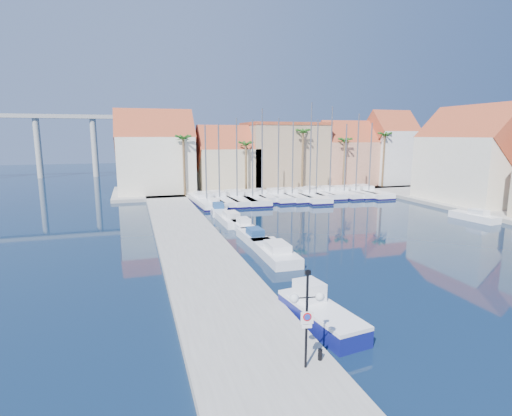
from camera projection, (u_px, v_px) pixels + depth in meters
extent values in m
plane|color=black|center=(367.00, 293.00, 25.18)|extent=(260.00, 260.00, 0.00)
cube|color=gray|center=(193.00, 245.00, 35.19)|extent=(6.00, 77.00, 0.50)
cube|color=gray|center=(269.00, 188.00, 73.14)|extent=(54.00, 16.00, 0.50)
cylinder|color=black|center=(307.00, 320.00, 15.86)|extent=(0.10, 0.10, 4.15)
cylinder|color=black|center=(301.00, 298.00, 15.65)|extent=(0.52, 0.13, 0.05)
cylinder|color=black|center=(313.00, 297.00, 15.73)|extent=(0.52, 0.13, 0.05)
sphere|color=white|center=(294.00, 298.00, 15.61)|extent=(0.37, 0.37, 0.37)
sphere|color=white|center=(320.00, 297.00, 15.77)|extent=(0.37, 0.37, 0.37)
cube|color=black|center=(308.00, 272.00, 15.50)|extent=(0.24, 0.16, 0.17)
cube|color=white|center=(307.00, 318.00, 15.78)|extent=(0.52, 0.10, 0.52)
cylinder|color=red|center=(307.00, 317.00, 15.74)|extent=(0.35, 0.07, 0.35)
cylinder|color=#1933A5|center=(307.00, 317.00, 15.73)|extent=(0.25, 0.05, 0.25)
cube|color=white|center=(307.00, 326.00, 15.84)|extent=(0.41, 0.09, 0.15)
cylinder|color=black|center=(320.00, 355.00, 16.72)|extent=(0.19, 0.19, 0.48)
cube|color=navy|center=(321.00, 318.00, 20.73)|extent=(2.70, 6.01, 0.87)
cube|color=white|center=(321.00, 308.00, 20.64)|extent=(2.70, 6.01, 0.19)
cube|color=white|center=(309.00, 291.00, 21.57)|extent=(1.46, 1.70, 1.06)
cube|color=white|center=(274.00, 252.00, 32.45)|extent=(2.34, 7.06, 0.80)
cube|color=white|center=(277.00, 246.00, 31.66)|extent=(1.61, 2.48, 0.60)
cube|color=white|center=(253.00, 238.00, 37.13)|extent=(1.88, 5.53, 0.80)
cube|color=navy|center=(255.00, 232.00, 36.49)|extent=(1.27, 1.95, 0.60)
cube|color=white|center=(242.00, 226.00, 41.71)|extent=(1.62, 5.02, 0.80)
cube|color=white|center=(244.00, 221.00, 41.12)|extent=(1.13, 1.76, 0.60)
cube|color=white|center=(230.00, 220.00, 45.03)|extent=(2.18, 6.60, 0.80)
cube|color=white|center=(231.00, 215.00, 44.29)|extent=(1.50, 2.32, 0.60)
cube|color=white|center=(218.00, 210.00, 50.86)|extent=(2.35, 5.86, 0.80)
cube|color=navy|center=(218.00, 205.00, 50.19)|extent=(1.46, 2.11, 0.60)
cube|color=white|center=(213.00, 205.00, 54.20)|extent=(1.95, 5.18, 0.80)
cube|color=white|center=(214.00, 201.00, 53.61)|extent=(1.25, 1.85, 0.60)
cube|color=white|center=(474.00, 217.00, 46.43)|extent=(2.51, 5.73, 0.80)
cube|color=white|center=(479.00, 212.00, 45.81)|extent=(1.49, 2.09, 0.60)
cube|color=white|center=(206.00, 201.00, 56.85)|extent=(3.68, 11.88, 1.00)
cube|color=#0F0B3A|center=(206.00, 203.00, 56.90)|extent=(3.74, 11.95, 0.28)
cube|color=white|center=(204.00, 195.00, 57.78)|extent=(2.32, 3.63, 0.60)
cylinder|color=slate|center=(206.00, 162.00, 55.30)|extent=(0.20, 0.20, 10.13)
cube|color=white|center=(219.00, 200.00, 58.15)|extent=(3.75, 11.66, 1.00)
cube|color=#0F0B3A|center=(219.00, 202.00, 58.21)|extent=(3.82, 11.72, 0.28)
cube|color=white|center=(216.00, 193.00, 59.06)|extent=(2.32, 3.58, 0.60)
cylinder|color=slate|center=(219.00, 161.00, 56.60)|extent=(0.20, 0.20, 10.30)
cube|color=white|center=(236.00, 199.00, 58.93)|extent=(3.42, 11.96, 1.00)
cube|color=#0F0B3A|center=(236.00, 201.00, 58.99)|extent=(3.48, 12.02, 0.28)
cube|color=white|center=(234.00, 192.00, 59.89)|extent=(2.26, 3.62, 0.60)
cylinder|color=slate|center=(237.00, 158.00, 57.28)|extent=(0.20, 0.20, 11.18)
cube|color=white|center=(252.00, 199.00, 59.11)|extent=(3.24, 11.36, 1.00)
cube|color=#0F0B3A|center=(252.00, 201.00, 59.17)|extent=(3.30, 11.43, 0.28)
cube|color=white|center=(250.00, 192.00, 60.03)|extent=(2.15, 3.44, 0.60)
cylinder|color=slate|center=(253.00, 158.00, 57.49)|extent=(0.20, 0.20, 10.97)
cube|color=white|center=(261.00, 197.00, 60.69)|extent=(2.87, 8.54, 1.00)
cube|color=#0F0B3A|center=(261.00, 199.00, 60.74)|extent=(2.93, 8.60, 0.28)
cube|color=white|center=(259.00, 191.00, 61.31)|extent=(1.73, 2.63, 0.60)
cylinder|color=slate|center=(262.00, 152.00, 59.08)|extent=(0.20, 0.20, 12.62)
cube|color=white|center=(277.00, 197.00, 61.05)|extent=(2.64, 9.84, 1.00)
cube|color=#0F0B3A|center=(277.00, 199.00, 61.11)|extent=(2.70, 9.91, 0.28)
cube|color=white|center=(275.00, 191.00, 61.83)|extent=(1.81, 2.96, 0.60)
cylinder|color=slate|center=(278.00, 157.00, 59.48)|extent=(0.20, 0.20, 11.24)
cube|color=white|center=(291.00, 196.00, 61.55)|extent=(2.96, 10.40, 1.00)
cube|color=#0F0B3A|center=(291.00, 198.00, 61.61)|extent=(3.03, 10.46, 0.28)
cube|color=white|center=(288.00, 190.00, 62.37)|extent=(1.96, 3.15, 0.60)
cylinder|color=slate|center=(293.00, 158.00, 60.01)|extent=(0.20, 0.20, 10.79)
cube|color=white|center=(308.00, 196.00, 61.50)|extent=(3.86, 12.08, 1.00)
cube|color=#0F0B3A|center=(308.00, 198.00, 61.56)|extent=(3.92, 12.15, 0.28)
cube|color=white|center=(306.00, 190.00, 62.49)|extent=(2.39, 3.71, 0.60)
cylinder|color=slate|center=(311.00, 149.00, 59.62)|extent=(0.20, 0.20, 13.53)
cube|color=white|center=(315.00, 194.00, 63.48)|extent=(2.68, 9.21, 1.00)
cube|color=#0F0B3A|center=(315.00, 196.00, 63.54)|extent=(2.75, 9.27, 0.28)
cube|color=white|center=(312.00, 189.00, 64.18)|extent=(1.75, 2.80, 0.60)
cylinder|color=slate|center=(317.00, 156.00, 61.96)|extent=(0.20, 0.20, 11.14)
cube|color=white|center=(328.00, 194.00, 64.09)|extent=(2.95, 9.28, 1.00)
cube|color=#0F0B3A|center=(328.00, 196.00, 64.15)|extent=(3.01, 9.34, 0.28)
cube|color=white|center=(326.00, 188.00, 64.82)|extent=(1.83, 2.84, 0.60)
cylinder|color=slate|center=(331.00, 150.00, 62.38)|extent=(0.20, 0.20, 13.09)
cube|color=white|center=(342.00, 194.00, 64.32)|extent=(2.98, 9.27, 1.00)
cube|color=#0F0B3A|center=(342.00, 196.00, 64.37)|extent=(3.05, 9.33, 0.28)
cube|color=white|center=(340.00, 188.00, 65.01)|extent=(1.84, 2.84, 0.60)
cylinder|color=slate|center=(346.00, 158.00, 62.86)|extent=(0.20, 0.20, 10.49)
cube|color=white|center=(354.00, 193.00, 64.91)|extent=(3.09, 9.57, 1.00)
cube|color=#0F0B3A|center=(354.00, 195.00, 64.97)|extent=(3.15, 9.63, 0.28)
cube|color=white|center=(351.00, 187.00, 65.63)|extent=(1.90, 2.94, 0.60)
cylinder|color=slate|center=(357.00, 153.00, 63.30)|extent=(0.20, 0.20, 12.08)
cube|color=white|center=(367.00, 192.00, 65.57)|extent=(3.34, 11.67, 1.00)
cube|color=#0F0B3A|center=(367.00, 194.00, 65.63)|extent=(3.40, 11.73, 0.28)
cube|color=white|center=(363.00, 187.00, 66.52)|extent=(2.21, 3.53, 0.60)
cylinder|color=slate|center=(370.00, 157.00, 63.97)|extent=(0.20, 0.20, 10.71)
cube|color=#EBE2C5|center=(156.00, 165.00, 65.51)|extent=(12.00, 9.00, 9.00)
cube|color=#91391F|center=(154.00, 137.00, 64.70)|extent=(12.30, 9.00, 9.00)
cube|color=#C8B48D|center=(227.00, 169.00, 69.19)|extent=(10.00, 8.00, 7.00)
cube|color=#91391F|center=(227.00, 149.00, 68.56)|extent=(10.30, 8.00, 8.00)
cube|color=tan|center=(284.00, 156.00, 72.98)|extent=(14.00, 10.00, 11.00)
cube|color=#91391F|center=(285.00, 124.00, 71.94)|extent=(14.20, 10.20, 0.50)
cube|color=tan|center=(345.00, 163.00, 75.81)|extent=(10.00, 8.00, 8.00)
cube|color=#91391F|center=(346.00, 142.00, 75.09)|extent=(10.30, 8.00, 8.00)
cube|color=white|center=(389.00, 158.00, 77.32)|extent=(8.00, 8.00, 10.00)
cube|color=#91391F|center=(391.00, 131.00, 76.42)|extent=(8.30, 8.00, 8.00)
cube|color=#EBE2C5|center=(472.00, 170.00, 56.16)|extent=(9.00, 14.00, 9.00)
cube|color=#91391F|center=(475.00, 137.00, 55.35)|extent=(9.00, 14.30, 9.00)
cylinder|color=brown|center=(184.00, 166.00, 61.98)|extent=(0.36, 0.36, 9.00)
sphere|color=#205217|center=(183.00, 138.00, 61.20)|extent=(2.60, 2.60, 2.60)
cylinder|color=brown|center=(246.00, 168.00, 64.99)|extent=(0.36, 0.36, 8.00)
sphere|color=#205217|center=(246.00, 144.00, 64.30)|extent=(2.60, 2.60, 2.60)
cylinder|color=brown|center=(302.00, 161.00, 67.73)|extent=(0.36, 0.36, 10.00)
sphere|color=#205217|center=(303.00, 132.00, 66.85)|extent=(2.60, 2.60, 2.60)
cylinder|color=brown|center=(344.00, 164.00, 70.20)|extent=(0.36, 0.36, 8.50)
sphere|color=#205217|center=(345.00, 141.00, 69.46)|extent=(2.60, 2.60, 2.60)
cylinder|color=brown|center=(383.00, 160.00, 72.44)|extent=(0.36, 0.36, 9.50)
sphere|color=#205217|center=(385.00, 135.00, 71.61)|extent=(2.60, 2.60, 2.60)
cube|color=#9E9E99|center=(15.00, 116.00, 88.60)|extent=(48.00, 2.20, 0.90)
cylinder|color=#9E9E99|center=(38.00, 147.00, 91.03)|extent=(1.40, 1.40, 14.00)
cylinder|color=#9E9E99|center=(94.00, 147.00, 94.53)|extent=(1.40, 1.40, 14.00)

